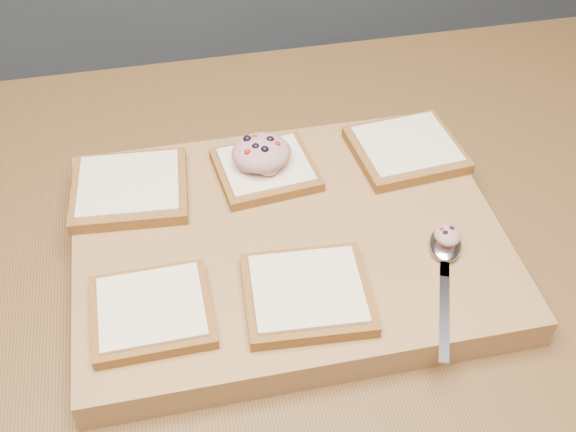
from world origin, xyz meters
The scene contains 9 objects.
cutting_board centered at (-0.06, -0.01, 0.92)m, with size 0.45×0.34×0.04m, color #AE764A.
bread_far_left centered at (-0.22, 0.08, 0.94)m, with size 0.14×0.13×0.02m.
bread_far_center centered at (-0.06, 0.08, 0.94)m, with size 0.12×0.11×0.02m.
bread_far_right centered at (0.11, 0.09, 0.94)m, with size 0.13×0.12×0.02m.
bread_near_left centered at (-0.20, -0.09, 0.94)m, with size 0.11×0.11×0.02m.
bread_near_center centered at (-0.06, -0.10, 0.94)m, with size 0.13×0.12×0.02m.
tuna_salad_dollop centered at (-0.07, 0.09, 0.97)m, with size 0.07×0.06×0.03m.
spoon centered at (0.09, -0.08, 0.94)m, with size 0.08×0.17×0.01m.
spoon_salad centered at (0.10, -0.07, 0.96)m, with size 0.03×0.03×0.02m.
Camera 1 is at (-0.16, -0.53, 1.49)m, focal length 45.00 mm.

